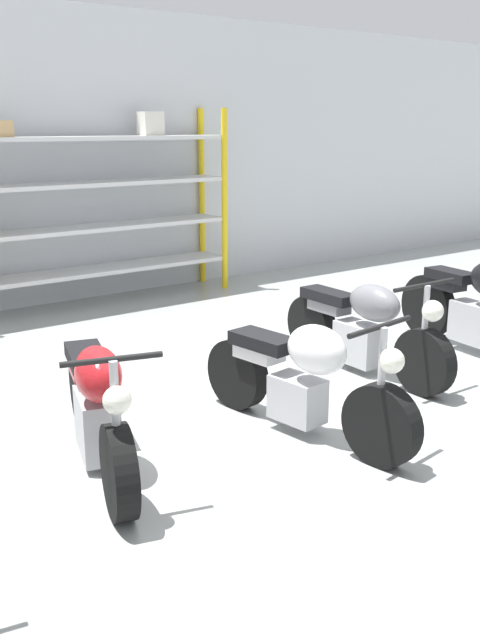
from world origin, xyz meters
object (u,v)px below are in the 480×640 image
(shelving_rack, at_px, (78,204))
(motorcycle_white, at_px, (303,378))
(motorcycle_red, at_px, (97,404))
(motorcycle_grey, at_px, (363,327))
(motorcycle_black, at_px, (479,308))

(shelving_rack, relative_size, motorcycle_white, 2.00)
(motorcycle_white, bearing_deg, motorcycle_red, -115.22)
(motorcycle_red, distance_m, motorcycle_white, 1.47)
(shelving_rack, xyz_separation_m, motorcycle_grey, (0.99, -3.85, -0.84))
(motorcycle_black, bearing_deg, shelving_rack, -144.50)
(motorcycle_white, distance_m, motorcycle_grey, 1.51)
(motorcycle_red, xyz_separation_m, motorcycle_grey, (2.74, 0.24, 0.01))
(motorcycle_red, relative_size, motorcycle_grey, 0.99)
(motorcycle_black, bearing_deg, motorcycle_red, -84.24)
(shelving_rack, relative_size, motorcycle_grey, 1.95)
(motorcycle_white, distance_m, motorcycle_black, 2.67)
(shelving_rack, distance_m, motorcycle_black, 4.80)
(motorcycle_white, xyz_separation_m, motorcycle_black, (2.64, 0.40, 0.04))
(shelving_rack, height_order, motorcycle_white, shelving_rack)
(motorcycle_red, height_order, motorcycle_grey, motorcycle_red)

